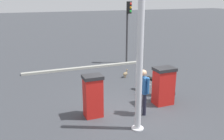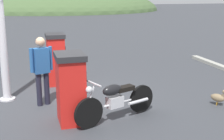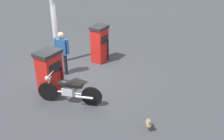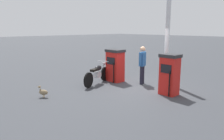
{
  "view_description": "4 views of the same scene",
  "coord_description": "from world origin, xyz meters",
  "px_view_note": "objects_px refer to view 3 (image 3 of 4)",
  "views": [
    {
      "loc": [
        -7.93,
        3.91,
        4.21
      ],
      "look_at": [
        1.69,
        0.06,
        1.12
      ],
      "focal_mm": 40.42,
      "sensor_mm": 36.0,
      "label": 1
    },
    {
      "loc": [
        -0.88,
        -7.67,
        2.73
      ],
      "look_at": [
        1.39,
        0.2,
        0.65
      ],
      "focal_mm": 49.29,
      "sensor_mm": 36.0,
      "label": 2
    },
    {
      "loc": [
        5.8,
        -6.85,
        4.81
      ],
      "look_at": [
        1.63,
        -0.17,
        0.72
      ],
      "focal_mm": 41.94,
      "sensor_mm": 36.0,
      "label": 3
    },
    {
      "loc": [
        7.05,
        5.76,
        2.5
      ],
      "look_at": [
        1.79,
        0.21,
        1.01
      ],
      "focal_mm": 34.88,
      "sensor_mm": 36.0,
      "label": 4
    }
  ],
  "objects_px": {
    "motorcycle_near_pump": "(68,90)",
    "canopy_support_pole": "(54,15)",
    "fuel_pump_far": "(100,44)",
    "fuel_pump_near": "(50,72)",
    "attendant_person": "(62,51)",
    "wandering_duck": "(149,123)"
  },
  "relations": [
    {
      "from": "motorcycle_near_pump",
      "to": "fuel_pump_near",
      "type": "bearing_deg",
      "value": 168.17
    },
    {
      "from": "motorcycle_near_pump",
      "to": "canopy_support_pole",
      "type": "height_order",
      "value": "canopy_support_pole"
    },
    {
      "from": "wandering_duck",
      "to": "canopy_support_pole",
      "type": "bearing_deg",
      "value": 159.54
    },
    {
      "from": "attendant_person",
      "to": "wandering_duck",
      "type": "distance_m",
      "value": 4.4
    },
    {
      "from": "fuel_pump_near",
      "to": "canopy_support_pole",
      "type": "distance_m",
      "value": 2.65
    },
    {
      "from": "fuel_pump_near",
      "to": "wandering_duck",
      "type": "bearing_deg",
      "value": -0.37
    },
    {
      "from": "attendant_person",
      "to": "fuel_pump_near",
      "type": "bearing_deg",
      "value": -67.0
    },
    {
      "from": "fuel_pump_near",
      "to": "fuel_pump_far",
      "type": "distance_m",
      "value": 2.92
    },
    {
      "from": "fuel_pump_near",
      "to": "attendant_person",
      "type": "bearing_deg",
      "value": 113.0
    },
    {
      "from": "attendant_person",
      "to": "canopy_support_pole",
      "type": "bearing_deg",
      "value": 143.94
    },
    {
      "from": "fuel_pump_far",
      "to": "wandering_duck",
      "type": "relative_size",
      "value": 3.59
    },
    {
      "from": "fuel_pump_far",
      "to": "canopy_support_pole",
      "type": "bearing_deg",
      "value": -142.78
    },
    {
      "from": "canopy_support_pole",
      "to": "fuel_pump_far",
      "type": "bearing_deg",
      "value": 37.22
    },
    {
      "from": "fuel_pump_near",
      "to": "canopy_support_pole",
      "type": "xyz_separation_m",
      "value": [
        -1.4,
        1.86,
        1.27
      ]
    },
    {
      "from": "attendant_person",
      "to": "wandering_duck",
      "type": "bearing_deg",
      "value": -16.55
    },
    {
      "from": "fuel_pump_near",
      "to": "motorcycle_near_pump",
      "type": "relative_size",
      "value": 0.76
    },
    {
      "from": "motorcycle_near_pump",
      "to": "wandering_duck",
      "type": "xyz_separation_m",
      "value": [
        2.7,
        0.17,
        -0.26
      ]
    },
    {
      "from": "attendant_person",
      "to": "wandering_duck",
      "type": "relative_size",
      "value": 3.94
    },
    {
      "from": "fuel_pump_near",
      "to": "motorcycle_near_pump",
      "type": "xyz_separation_m",
      "value": [
        0.94,
        -0.2,
        -0.3
      ]
    },
    {
      "from": "fuel_pump_far",
      "to": "wandering_duck",
      "type": "bearing_deg",
      "value": -39.0
    },
    {
      "from": "fuel_pump_near",
      "to": "attendant_person",
      "type": "height_order",
      "value": "attendant_person"
    },
    {
      "from": "motorcycle_near_pump",
      "to": "attendant_person",
      "type": "relative_size",
      "value": 1.17
    }
  ]
}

